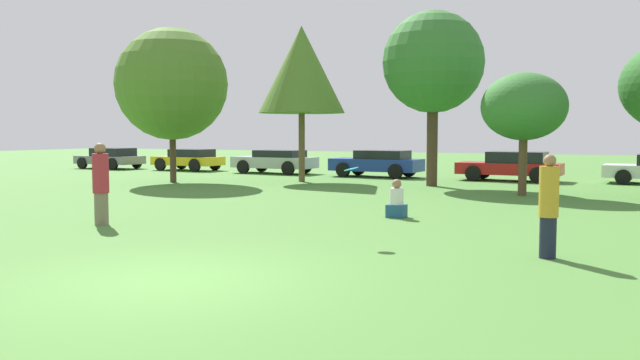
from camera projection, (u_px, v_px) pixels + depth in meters
ground_plane at (170, 281)px, 9.31m from camera, size 120.00×120.00×0.00m
person_thrower at (101, 183)px, 14.90m from camera, size 0.37×0.37×1.89m
person_catcher at (549, 206)px, 10.93m from camera, size 0.33×0.33×1.76m
frisbee at (351, 169)px, 12.62m from camera, size 0.29×0.29×0.10m
bystander_sitting at (397, 202)px, 16.25m from camera, size 0.46×0.38×0.96m
tree_0 at (172, 84)px, 27.49m from camera, size 4.72×4.72×6.52m
tree_1 at (302, 70)px, 27.79m from camera, size 3.71×3.71×6.66m
tree_2 at (433, 63)px, 25.50m from camera, size 3.98×3.98×6.87m
tree_3 at (524, 107)px, 21.73m from camera, size 2.83×2.83×4.12m
parked_car_grey at (111, 158)px, 38.29m from camera, size 4.04×2.23×1.22m
parked_car_yellow at (189, 159)px, 36.43m from camera, size 4.00×2.12×1.20m
parked_car_silver at (275, 161)px, 33.75m from camera, size 4.47×2.08×1.21m
parked_car_blue at (378, 163)px, 31.07m from camera, size 4.40×2.11×1.28m
parked_car_red at (511, 165)px, 28.54m from camera, size 4.48×2.09×1.29m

